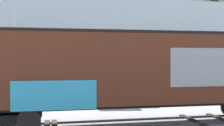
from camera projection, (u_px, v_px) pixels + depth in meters
ground_plane at (131, 124)px, 13.00m from camera, size 260.00×260.00×0.00m
track at (128, 123)px, 12.99m from camera, size 60.02×3.92×0.08m
freight_car at (142, 70)px, 13.07m from camera, size 16.60×3.40×4.13m
flagpole at (12, 15)px, 22.79m from camera, size 0.99×1.28×9.79m
hillside at (59, 40)px, 67.47m from camera, size 111.46×34.22×18.73m
parked_car_silver at (25, 93)px, 17.67m from camera, size 4.32×2.19×1.62m
parked_car_green at (113, 89)px, 18.92m from camera, size 4.64×2.51×1.78m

